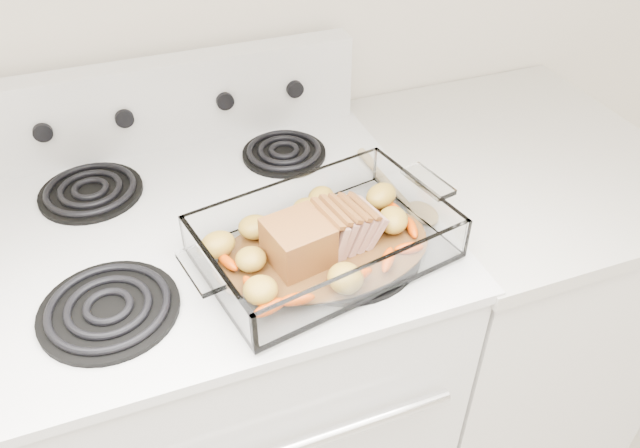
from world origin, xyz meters
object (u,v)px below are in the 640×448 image
object	(u,v)px
counter_right	(488,307)
baking_dish	(324,245)
electric_range	(233,379)
pork_roast	(313,236)

from	to	relation	value
counter_right	baking_dish	world-z (taller)	baking_dish
electric_range	pork_roast	xyz separation A→B (m)	(0.14, -0.16, 0.51)
counter_right	pork_roast	world-z (taller)	pork_roast
electric_range	pork_roast	bearing A→B (deg)	-49.85
baking_dish	counter_right	bearing A→B (deg)	6.28
electric_range	counter_right	size ratio (longest dim) A/B	1.20
pork_roast	counter_right	bearing A→B (deg)	17.98
baking_dish	pork_roast	bearing A→B (deg)	168.81
electric_range	baking_dish	distance (m)	0.53
counter_right	pork_roast	xyz separation A→B (m)	(-0.53, -0.16, 0.52)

